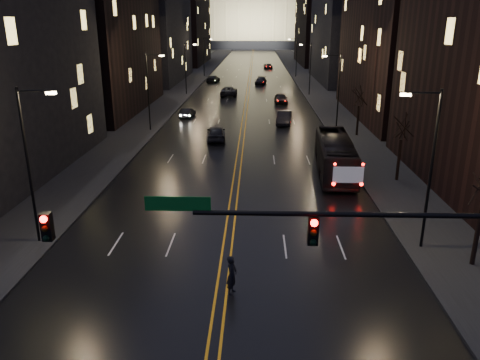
# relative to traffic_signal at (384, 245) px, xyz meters

# --- Properties ---
(road) EXTENTS (20.00, 320.00, 0.02)m
(road) POSITION_rel_traffic_signal_xyz_m (-5.91, 130.00, -5.09)
(road) COLOR black
(road) RESTS_ON ground
(sidewalk_left) EXTENTS (8.00, 320.00, 0.16)m
(sidewalk_left) POSITION_rel_traffic_signal_xyz_m (-19.91, 130.00, -5.02)
(sidewalk_left) COLOR black
(sidewalk_left) RESTS_ON ground
(sidewalk_right) EXTENTS (8.00, 320.00, 0.16)m
(sidewalk_right) POSITION_rel_traffic_signal_xyz_m (8.09, 130.00, -5.02)
(sidewalk_right) COLOR black
(sidewalk_right) RESTS_ON ground
(center_line) EXTENTS (0.62, 320.00, 0.01)m
(center_line) POSITION_rel_traffic_signal_xyz_m (-5.91, 130.00, -5.08)
(center_line) COLOR orange
(center_line) RESTS_ON road
(building_left_mid) EXTENTS (12.00, 30.00, 28.00)m
(building_left_mid) POSITION_rel_traffic_signal_xyz_m (-26.91, 54.00, 8.90)
(building_left_mid) COLOR black
(building_left_mid) RESTS_ON ground
(building_left_far) EXTENTS (12.00, 34.00, 20.00)m
(building_left_far) POSITION_rel_traffic_signal_xyz_m (-26.91, 92.00, 4.90)
(building_left_far) COLOR black
(building_left_far) RESTS_ON ground
(building_left_dist) EXTENTS (12.00, 40.00, 24.00)m
(building_left_dist) POSITION_rel_traffic_signal_xyz_m (-26.91, 140.00, 6.90)
(building_left_dist) COLOR black
(building_left_dist) RESTS_ON ground
(building_right_mid) EXTENTS (12.00, 34.00, 26.00)m
(building_right_mid) POSITION_rel_traffic_signal_xyz_m (15.09, 92.00, 7.90)
(building_right_mid) COLOR black
(building_right_mid) RESTS_ON ground
(building_right_dist) EXTENTS (12.00, 40.00, 22.00)m
(building_right_dist) POSITION_rel_traffic_signal_xyz_m (15.09, 140.00, 5.90)
(building_right_dist) COLOR black
(building_right_dist) RESTS_ON ground
(capitol) EXTENTS (90.00, 50.00, 58.50)m
(capitol) POSITION_rel_traffic_signal_xyz_m (-5.91, 250.00, 12.05)
(capitol) COLOR black
(capitol) RESTS_ON ground
(traffic_signal) EXTENTS (17.29, 0.45, 7.00)m
(traffic_signal) POSITION_rel_traffic_signal_xyz_m (0.00, 0.00, 0.00)
(traffic_signal) COLOR black
(traffic_signal) RESTS_ON ground
(streetlamp_right_near) EXTENTS (2.13, 0.25, 9.00)m
(streetlamp_right_near) POSITION_rel_traffic_signal_xyz_m (4.91, 10.00, -0.02)
(streetlamp_right_near) COLOR black
(streetlamp_right_near) RESTS_ON ground
(streetlamp_left_near) EXTENTS (2.13, 0.25, 9.00)m
(streetlamp_left_near) POSITION_rel_traffic_signal_xyz_m (-16.72, 10.00, -0.02)
(streetlamp_left_near) COLOR black
(streetlamp_left_near) RESTS_ON ground
(streetlamp_right_mid) EXTENTS (2.13, 0.25, 9.00)m
(streetlamp_right_mid) POSITION_rel_traffic_signal_xyz_m (4.91, 40.00, -0.02)
(streetlamp_right_mid) COLOR black
(streetlamp_right_mid) RESTS_ON ground
(streetlamp_left_mid) EXTENTS (2.13, 0.25, 9.00)m
(streetlamp_left_mid) POSITION_rel_traffic_signal_xyz_m (-16.72, 40.00, -0.02)
(streetlamp_left_mid) COLOR black
(streetlamp_left_mid) RESTS_ON ground
(streetlamp_right_far) EXTENTS (2.13, 0.25, 9.00)m
(streetlamp_right_far) POSITION_rel_traffic_signal_xyz_m (4.91, 70.00, -0.02)
(streetlamp_right_far) COLOR black
(streetlamp_right_far) RESTS_ON ground
(streetlamp_left_far) EXTENTS (2.13, 0.25, 9.00)m
(streetlamp_left_far) POSITION_rel_traffic_signal_xyz_m (-16.72, 70.00, -0.02)
(streetlamp_left_far) COLOR black
(streetlamp_left_far) RESTS_ON ground
(streetlamp_right_dist) EXTENTS (2.13, 0.25, 9.00)m
(streetlamp_right_dist) POSITION_rel_traffic_signal_xyz_m (4.91, 100.00, -0.02)
(streetlamp_right_dist) COLOR black
(streetlamp_right_dist) RESTS_ON ground
(streetlamp_left_dist) EXTENTS (2.13, 0.25, 9.00)m
(streetlamp_left_dist) POSITION_rel_traffic_signal_xyz_m (-16.72, 100.00, -0.02)
(streetlamp_left_dist) COLOR black
(streetlamp_left_dist) RESTS_ON ground
(tree_right_mid) EXTENTS (2.40, 2.40, 6.65)m
(tree_right_mid) POSITION_rel_traffic_signal_xyz_m (7.09, 22.00, -0.58)
(tree_right_mid) COLOR black
(tree_right_mid) RESTS_ON ground
(tree_right_far) EXTENTS (2.40, 2.40, 6.65)m
(tree_right_far) POSITION_rel_traffic_signal_xyz_m (7.09, 38.00, -0.58)
(tree_right_far) COLOR black
(tree_right_far) RESTS_ON ground
(bus) EXTENTS (3.43, 11.63, 3.20)m
(bus) POSITION_rel_traffic_signal_xyz_m (2.35, 24.02, -3.51)
(bus) COLOR black
(bus) RESTS_ON ground
(oncoming_car_a) EXTENTS (2.35, 5.00, 1.65)m
(oncoming_car_a) POSITION_rel_traffic_signal_xyz_m (-8.69, 35.60, -4.28)
(oncoming_car_a) COLOR black
(oncoming_car_a) RESTS_ON ground
(oncoming_car_b) EXTENTS (1.78, 4.19, 1.34)m
(oncoming_car_b) POSITION_rel_traffic_signal_xyz_m (-13.66, 48.40, -4.43)
(oncoming_car_b) COLOR black
(oncoming_car_b) RESTS_ON ground
(oncoming_car_c) EXTENTS (2.78, 5.95, 1.65)m
(oncoming_car_c) POSITION_rel_traffic_signal_xyz_m (-9.18, 68.97, -4.28)
(oncoming_car_c) COLOR black
(oncoming_car_c) RESTS_ON ground
(oncoming_car_d) EXTENTS (2.80, 5.58, 1.56)m
(oncoming_car_d) POSITION_rel_traffic_signal_xyz_m (-13.76, 88.71, -4.33)
(oncoming_car_d) COLOR black
(oncoming_car_d) RESTS_ON ground
(receding_car_a) EXTENTS (2.30, 5.16, 1.65)m
(receding_car_a) POSITION_rel_traffic_signal_xyz_m (-0.76, 44.49, -4.28)
(receding_car_a) COLOR black
(receding_car_a) RESTS_ON ground
(receding_car_b) EXTENTS (2.12, 4.79, 1.60)m
(receding_car_b) POSITION_rel_traffic_signal_xyz_m (-0.38, 60.67, -4.30)
(receding_car_b) COLOR black
(receding_car_b) RESTS_ON ground
(receding_car_c) EXTENTS (2.70, 5.43, 1.51)m
(receding_car_c) POSITION_rel_traffic_signal_xyz_m (-3.41, 85.53, -4.35)
(receding_car_c) COLOR black
(receding_car_c) RESTS_ON ground
(receding_car_d) EXTENTS (2.54, 5.09, 1.38)m
(receding_car_d) POSITION_rel_traffic_signal_xyz_m (-1.03, 122.35, -4.41)
(receding_car_d) COLOR black
(receding_car_d) RESTS_ON ground
(pedestrian_a) EXTENTS (0.65, 0.81, 1.94)m
(pedestrian_a) POSITION_rel_traffic_signal_xyz_m (-5.40, 5.00, -4.13)
(pedestrian_a) COLOR black
(pedestrian_a) RESTS_ON ground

